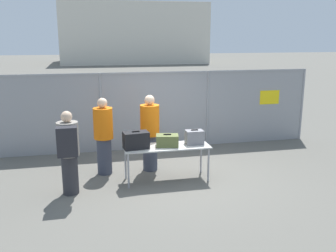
# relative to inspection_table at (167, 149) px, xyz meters

# --- Properties ---
(ground_plane) EXTENTS (120.00, 120.00, 0.00)m
(ground_plane) POSITION_rel_inspection_table_xyz_m (0.24, 0.19, -0.70)
(ground_plane) COLOR #605E56
(fence_section) EXTENTS (8.89, 0.07, 2.11)m
(fence_section) POSITION_rel_inspection_table_xyz_m (0.26, 2.41, 0.41)
(fence_section) COLOR gray
(fence_section) RESTS_ON ground_plane
(inspection_table) EXTENTS (1.82, 0.65, 0.76)m
(inspection_table) POSITION_rel_inspection_table_xyz_m (0.00, 0.00, 0.00)
(inspection_table) COLOR #B2B2AD
(inspection_table) RESTS_ON ground_plane
(suitcase_black) EXTENTS (0.54, 0.36, 0.37)m
(suitcase_black) POSITION_rel_inspection_table_xyz_m (-0.65, -0.03, 0.24)
(suitcase_black) COLOR black
(suitcase_black) RESTS_ON inspection_table
(suitcase_olive) EXTENTS (0.52, 0.40, 0.27)m
(suitcase_olive) POSITION_rel_inspection_table_xyz_m (0.02, 0.00, 0.19)
(suitcase_olive) COLOR #566033
(suitcase_olive) RESTS_ON inspection_table
(suitcase_grey) EXTENTS (0.38, 0.25, 0.33)m
(suitcase_grey) POSITION_rel_inspection_table_xyz_m (0.62, 0.02, 0.22)
(suitcase_grey) COLOR slate
(suitcase_grey) RESTS_ON inspection_table
(traveler_hooded) EXTENTS (0.41, 0.63, 1.65)m
(traveler_hooded) POSITION_rel_inspection_table_xyz_m (-1.99, -0.33, 0.21)
(traveler_hooded) COLOR #2D2D33
(traveler_hooded) RESTS_ON ground_plane
(security_worker_near) EXTENTS (0.43, 0.43, 1.75)m
(security_worker_near) POSITION_rel_inspection_table_xyz_m (-0.23, 0.71, 0.21)
(security_worker_near) COLOR #383D4C
(security_worker_near) RESTS_ON ground_plane
(security_worker_far) EXTENTS (0.43, 0.43, 1.73)m
(security_worker_far) POSITION_rel_inspection_table_xyz_m (-1.27, 0.70, 0.19)
(security_worker_far) COLOR #383D4C
(security_worker_far) RESTS_ON ground_plane
(utility_trailer) EXTENTS (4.41, 2.16, 0.67)m
(utility_trailer) POSITION_rel_inspection_table_xyz_m (0.77, 4.74, -0.29)
(utility_trailer) COLOR silver
(utility_trailer) RESTS_ON ground_plane
(distant_hangar) EXTENTS (16.42, 10.54, 6.73)m
(distant_hangar) POSITION_rel_inspection_table_xyz_m (4.20, 38.85, 2.67)
(distant_hangar) COLOR beige
(distant_hangar) RESTS_ON ground_plane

